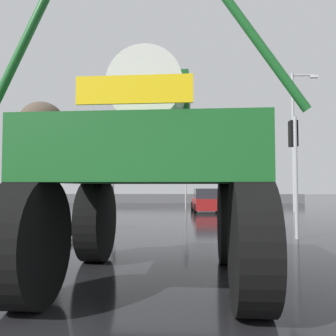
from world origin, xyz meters
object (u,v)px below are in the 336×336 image
object	(u,v)px
sedan_ahead	(207,201)
bare_tree_left	(42,121)
oversize_sprayer	(153,169)
traffic_signal_far_left	(114,170)
streetlight_far_right	(295,135)
traffic_signal_near_right	(294,150)
traffic_signal_far_right	(186,169)
traffic_signal_near_left	(28,157)
streetlight_far_left	(95,153)

from	to	relation	value
sedan_ahead	bare_tree_left	size ratio (longest dim) A/B	0.60
oversize_sprayer	traffic_signal_far_left	bearing A→B (deg)	15.49
sedan_ahead	streetlight_far_right	bearing A→B (deg)	-90.80
streetlight_far_right	traffic_signal_near_right	bearing A→B (deg)	-106.51
oversize_sprayer	streetlight_far_right	world-z (taller)	streetlight_far_right
traffic_signal_near_right	traffic_signal_far_right	size ratio (longest dim) A/B	0.97
traffic_signal_near_left	bare_tree_left	bearing A→B (deg)	110.51
oversize_sprayer	traffic_signal_far_left	distance (m)	20.32
sedan_ahead	traffic_signal_far_right	distance (m)	3.53
oversize_sprayer	sedan_ahead	world-z (taller)	oversize_sprayer
traffic_signal_far_left	streetlight_far_right	bearing A→B (deg)	-9.87
streetlight_far_right	bare_tree_left	bearing A→B (deg)	-174.04
traffic_signal_near_left	streetlight_far_right	size ratio (longest dim) A/B	0.40
oversize_sprayer	streetlight_far_left	distance (m)	21.95
sedan_ahead	streetlight_far_right	xyz separation A→B (m)	(5.79, 0.22, 4.29)
sedan_ahead	traffic_signal_near_left	world-z (taller)	traffic_signal_near_left
streetlight_far_right	bare_tree_left	world-z (taller)	streetlight_far_right
traffic_signal_far_right	streetlight_far_right	size ratio (longest dim) A/B	0.44
traffic_signal_far_left	traffic_signal_near_left	bearing A→B (deg)	-89.77
bare_tree_left	traffic_signal_far_left	bearing A→B (deg)	45.09
traffic_signal_near_left	traffic_signal_near_right	xyz separation A→B (m)	(8.76, -0.00, 0.20)
traffic_signal_near_left	bare_tree_left	size ratio (longest dim) A/B	0.52
sedan_ahead	bare_tree_left	xyz separation A→B (m)	(-10.47, -1.47, 5.08)
oversize_sprayer	traffic_signal_near_right	size ratio (longest dim) A/B	1.29
traffic_signal_near_right	streetlight_far_left	bearing A→B (deg)	124.38
streetlight_far_left	bare_tree_left	size ratio (longest dim) A/B	1.08
traffic_signal_near_left	streetlight_far_left	distance (m)	15.60
traffic_signal_near_left	traffic_signal_far_right	size ratio (longest dim) A/B	0.90
traffic_signal_far_left	oversize_sprayer	bearing A→B (deg)	-76.34
oversize_sprayer	traffic_signal_near_right	bearing A→B (deg)	-34.77
traffic_signal_near_left	traffic_signal_near_right	distance (m)	8.76
traffic_signal_near_right	traffic_signal_far_right	world-z (taller)	traffic_signal_far_right
traffic_signal_far_right	streetlight_far_left	world-z (taller)	streetlight_far_left
traffic_signal_far_right	sedan_ahead	bearing A→B (deg)	-60.02
streetlight_far_left	streetlight_far_right	size ratio (longest dim) A/B	0.83
traffic_signal_far_right	streetlight_far_left	size ratio (longest dim) A/B	0.53
traffic_signal_near_right	streetlight_far_right	world-z (taller)	streetlight_far_right
traffic_signal_far_right	bare_tree_left	bearing A→B (deg)	-157.02
streetlight_far_right	sedan_ahead	bearing A→B (deg)	-177.78
oversize_sprayer	bare_tree_left	xyz separation A→B (m)	(-8.64, 15.86, 3.84)
traffic_signal_near_left	streetlight_far_left	xyz separation A→B (m)	(-1.79, 15.41, 1.60)
sedan_ahead	streetlight_far_right	size ratio (longest dim) A/B	0.46
traffic_signal_far_left	streetlight_far_left	xyz separation A→B (m)	(-1.73, 1.12, 1.35)
traffic_signal_near_left	oversize_sprayer	bearing A→B (deg)	-48.87
traffic_signal_near_left	streetlight_far_right	distance (m)	17.49
sedan_ahead	traffic_signal_far_right	xyz separation A→B (m)	(-1.38, 2.38, 2.20)
traffic_signal_near_right	bare_tree_left	xyz separation A→B (m)	(-12.67, 10.44, 2.96)
traffic_signal_near_right	oversize_sprayer	bearing A→B (deg)	-126.60
sedan_ahead	traffic_signal_far_left	bearing A→B (deg)	67.18
streetlight_far_left	bare_tree_left	world-z (taller)	streetlight_far_left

